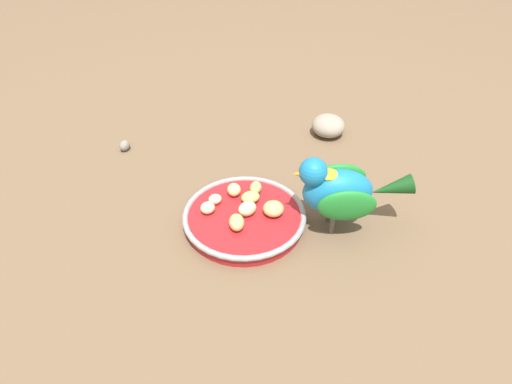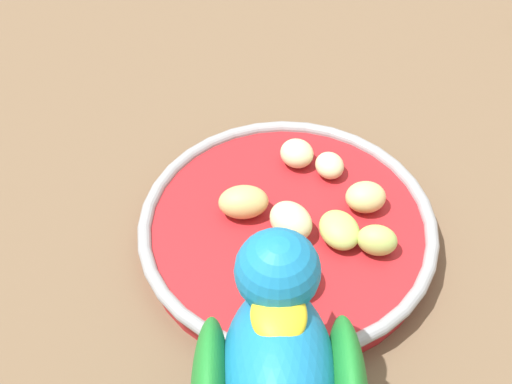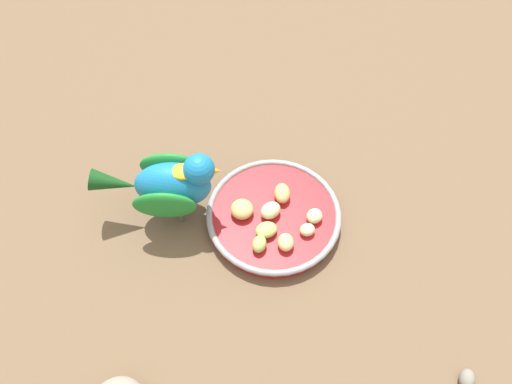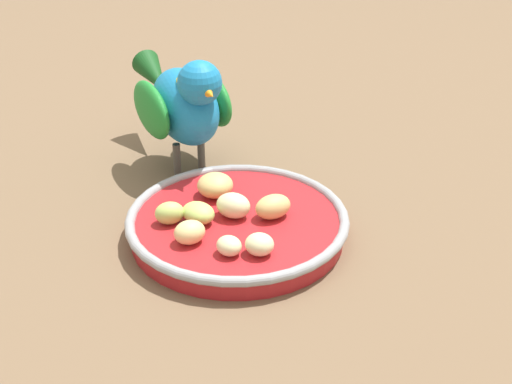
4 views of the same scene
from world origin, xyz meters
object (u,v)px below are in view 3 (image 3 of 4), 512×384
at_px(apple_piece_1, 282,193).
at_px(apple_piece_3, 242,209).
at_px(apple_piece_4, 286,242).
at_px(apple_piece_5, 259,244).
at_px(feeding_bowl, 274,216).
at_px(apple_piece_0, 314,216).
at_px(apple_piece_7, 307,230).
at_px(apple_piece_2, 271,210).
at_px(apple_piece_6, 267,230).
at_px(parrot, 170,184).
at_px(pebble_0, 467,379).

bearing_deg(apple_piece_1, apple_piece_3, -165.23).
height_order(apple_piece_4, apple_piece_5, same).
xyz_separation_m(feeding_bowl, apple_piece_0, (0.06, -0.02, 0.02)).
height_order(feeding_bowl, apple_piece_7, apple_piece_7).
height_order(apple_piece_0, apple_piece_5, apple_piece_5).
height_order(apple_piece_2, apple_piece_7, apple_piece_2).
bearing_deg(apple_piece_6, parrot, 150.28).
distance_m(parrot, pebble_0, 0.52).
height_order(apple_piece_3, pebble_0, apple_piece_3).
relative_size(apple_piece_3, apple_piece_6, 1.07).
relative_size(apple_piece_4, pebble_0, 1.08).
bearing_deg(apple_piece_7, pebble_0, -57.75).
distance_m(apple_piece_2, parrot, 0.17).
bearing_deg(parrot, apple_piece_6, -18.16).
distance_m(apple_piece_5, apple_piece_7, 0.08).
relative_size(apple_piece_3, apple_piece_7, 1.53).
distance_m(feeding_bowl, apple_piece_5, 0.07).
bearing_deg(parrot, feeding_bowl, -4.68).
bearing_deg(apple_piece_6, apple_piece_2, 68.63).
bearing_deg(apple_piece_6, apple_piece_7, -9.94).
bearing_deg(apple_piece_3, apple_piece_5, -76.61).
height_order(apple_piece_5, pebble_0, apple_piece_5).
bearing_deg(feeding_bowl, apple_piece_3, 168.41).
bearing_deg(apple_piece_2, apple_piece_1, 49.11).
xyz_separation_m(apple_piece_2, apple_piece_6, (-0.01, -0.03, -0.00)).
relative_size(apple_piece_6, parrot, 0.17).
relative_size(apple_piece_6, pebble_0, 1.25).
bearing_deg(apple_piece_3, apple_piece_4, -51.50).
height_order(apple_piece_2, pebble_0, apple_piece_2).
bearing_deg(feeding_bowl, apple_piece_5, -121.73).
bearing_deg(parrot, apple_piece_0, -5.73).
relative_size(apple_piece_0, apple_piece_1, 0.72).
xyz_separation_m(feeding_bowl, apple_piece_1, (0.02, 0.03, 0.02)).
xyz_separation_m(feeding_bowl, apple_piece_6, (-0.02, -0.03, 0.02)).
bearing_deg(apple_piece_0, apple_piece_5, -160.71).
xyz_separation_m(feeding_bowl, apple_piece_2, (-0.01, -0.00, 0.02)).
relative_size(apple_piece_7, parrot, 0.12).
distance_m(apple_piece_1, apple_piece_4, 0.09).
bearing_deg(feeding_bowl, parrot, 163.76).
xyz_separation_m(apple_piece_2, parrot, (-0.15, 0.05, 0.05)).
height_order(apple_piece_1, apple_piece_4, apple_piece_1).
height_order(apple_piece_2, apple_piece_3, same).
xyz_separation_m(apple_piece_2, pebble_0, (0.22, -0.31, -0.02)).
height_order(apple_piece_5, parrot, parrot).
relative_size(feeding_bowl, pebble_0, 7.95).
bearing_deg(apple_piece_3, apple_piece_7, -29.79).
xyz_separation_m(parrot, pebble_0, (0.37, -0.35, -0.07)).
relative_size(parrot, pebble_0, 7.51).
bearing_deg(apple_piece_4, apple_piece_0, 34.50).
xyz_separation_m(apple_piece_2, apple_piece_7, (0.05, -0.04, -0.00)).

